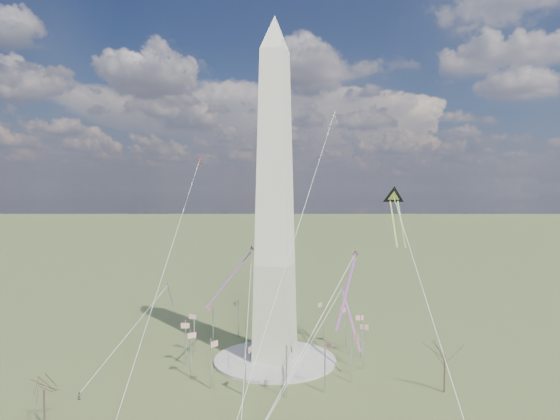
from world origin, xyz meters
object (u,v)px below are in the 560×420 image
(kite_delta_black, at_px, (394,200))
(washington_monument, at_px, (275,199))
(tree_near, at_px, (445,353))
(person_west, at_px, (79,396))

(kite_delta_black, bearing_deg, washington_monument, 11.36)
(tree_near, height_order, kite_delta_black, kite_delta_black)
(tree_near, xyz_separation_m, kite_delta_black, (-13.86, 23.00, 37.81))
(tree_near, relative_size, person_west, 7.75)
(washington_monument, xyz_separation_m, tree_near, (47.19, -10.10, -38.08))
(tree_near, relative_size, kite_delta_black, 0.69)
(washington_monument, bearing_deg, tree_near, -12.08)
(tree_near, xyz_separation_m, person_west, (-85.14, -28.63, -8.98))
(washington_monument, height_order, kite_delta_black, washington_monument)
(kite_delta_black, bearing_deg, tree_near, 111.29)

